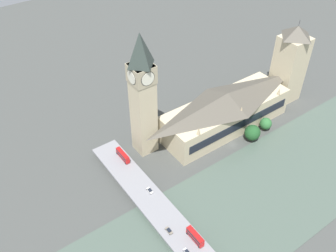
% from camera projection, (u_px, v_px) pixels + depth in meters
% --- Properties ---
extents(ground_plane, '(600.00, 600.00, 0.00)m').
position_uv_depth(ground_plane, '(232.00, 145.00, 233.86)').
color(ground_plane, '#424442').
extents(river_water, '(65.54, 360.00, 0.30)m').
position_uv_depth(river_water, '(280.00, 183.00, 209.75)').
color(river_water, '#47564C').
rests_on(river_water, ground_plane).
extents(parliament_hall, '(27.92, 87.78, 26.48)m').
position_uv_depth(parliament_hall, '(226.00, 110.00, 239.27)').
color(parliament_hall, '#C1B28E').
rests_on(parliament_hall, ground_plane).
extents(clock_tower, '(12.86, 12.86, 77.65)m').
position_uv_depth(clock_tower, '(142.00, 93.00, 205.01)').
color(clock_tower, '#C1B28E').
rests_on(clock_tower, ground_plane).
extents(victoria_tower, '(17.38, 17.38, 59.37)m').
position_uv_depth(victoria_tower, '(290.00, 64.00, 254.99)').
color(victoria_tower, '#C1B28E').
rests_on(victoria_tower, ground_plane).
extents(road_bridge, '(163.09, 15.49, 4.31)m').
position_uv_depth(road_bridge, '(185.00, 241.00, 177.73)').
color(road_bridge, slate).
rests_on(road_bridge, ground_plane).
extents(double_decker_bus_mid, '(11.83, 2.57, 4.68)m').
position_uv_depth(double_decker_bus_mid, '(123.00, 155.00, 217.13)').
color(double_decker_bus_mid, red).
rests_on(double_decker_bus_mid, road_bridge).
extents(double_decker_bus_rear, '(10.77, 2.65, 5.01)m').
position_uv_depth(double_decker_bus_rear, '(195.00, 236.00, 175.71)').
color(double_decker_bus_rear, red).
rests_on(double_decker_bus_rear, road_bridge).
extents(car_northbound_tail, '(4.49, 1.84, 1.40)m').
position_uv_depth(car_northbound_tail, '(169.00, 231.00, 180.53)').
color(car_northbound_tail, slate).
rests_on(car_northbound_tail, road_bridge).
extents(car_southbound_lead, '(4.18, 1.77, 1.37)m').
position_uv_depth(car_southbound_lead, '(187.00, 252.00, 171.81)').
color(car_southbound_lead, silver).
rests_on(car_southbound_lead, road_bridge).
extents(car_southbound_mid, '(4.51, 1.89, 1.30)m').
position_uv_depth(car_southbound_mid, '(150.00, 190.00, 199.51)').
color(car_southbound_mid, silver).
rests_on(car_southbound_mid, road_bridge).
extents(tree_embankment_near, '(9.92, 9.92, 11.55)m').
position_uv_depth(tree_embankment_near, '(252.00, 133.00, 232.77)').
color(tree_embankment_near, brown).
rests_on(tree_embankment_near, ground_plane).
extents(tree_embankment_mid, '(7.74, 7.74, 9.26)m').
position_uv_depth(tree_embankment_mid, '(266.00, 124.00, 241.33)').
color(tree_embankment_mid, brown).
rests_on(tree_embankment_mid, ground_plane).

